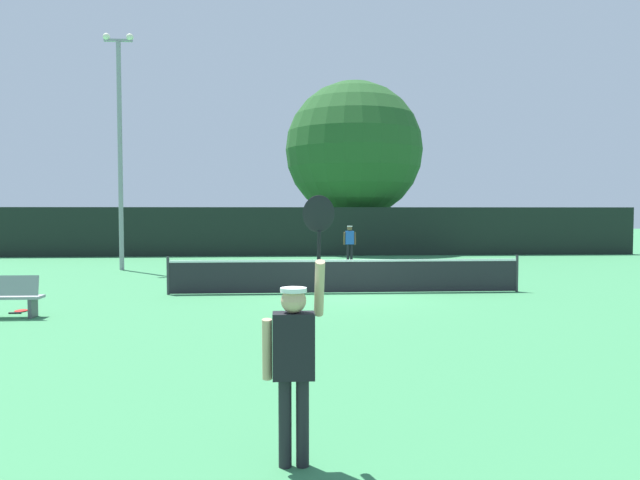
% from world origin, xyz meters
% --- Properties ---
extents(ground_plane, '(120.00, 120.00, 0.00)m').
position_xyz_m(ground_plane, '(0.00, 0.00, 0.00)').
color(ground_plane, '#387F4C').
extents(tennis_net, '(10.10, 0.08, 1.07)m').
position_xyz_m(tennis_net, '(0.00, 0.00, 0.51)').
color(tennis_net, '#232328').
rests_on(tennis_net, ground).
extents(perimeter_fence, '(34.53, 0.12, 2.56)m').
position_xyz_m(perimeter_fence, '(0.00, 14.30, 1.28)').
color(perimeter_fence, black).
rests_on(perimeter_fence, ground).
extents(player_serving, '(0.67, 0.39, 2.49)m').
position_xyz_m(player_serving, '(-1.69, -11.41, 1.09)').
color(player_serving, black).
rests_on(player_serving, ground).
extents(player_receiving, '(0.57, 0.25, 1.67)m').
position_xyz_m(player_receiving, '(1.27, 10.15, 1.03)').
color(player_receiving, blue).
rests_on(player_receiving, ground).
extents(tennis_ball, '(0.07, 0.07, 0.07)m').
position_xyz_m(tennis_ball, '(-1.95, 0.91, 0.03)').
color(tennis_ball, '#CCE033').
rests_on(tennis_ball, ground).
extents(spare_racket, '(0.28, 0.52, 0.04)m').
position_xyz_m(spare_racket, '(-7.91, -2.65, 0.02)').
color(spare_racket, black).
rests_on(spare_racket, ground).
extents(light_pole, '(1.18, 0.28, 9.30)m').
position_xyz_m(light_pole, '(-8.20, 7.19, 5.23)').
color(light_pole, gray).
rests_on(light_pole, ground).
extents(large_tree, '(7.92, 7.92, 9.85)m').
position_xyz_m(large_tree, '(2.35, 17.62, 5.89)').
color(large_tree, brown).
rests_on(large_tree, ground).
extents(parked_car_near, '(2.47, 4.42, 1.69)m').
position_xyz_m(parked_car_near, '(-7.49, 20.86, 0.78)').
color(parked_car_near, '#B7B7BC').
rests_on(parked_car_near, ground).
extents(parked_car_mid, '(2.00, 4.24, 1.69)m').
position_xyz_m(parked_car_mid, '(2.32, 19.53, 0.78)').
color(parked_car_mid, navy).
rests_on(parked_car_mid, ground).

